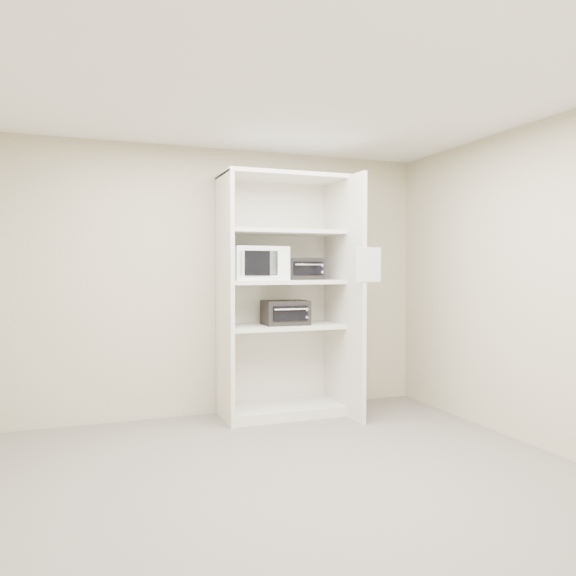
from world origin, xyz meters
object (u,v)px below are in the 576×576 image
object	(u,v)px
shelving_unit	(287,303)
toaster_oven_lower	(285,313)
toaster_oven_upper	(303,269)
microwave	(256,263)

from	to	relation	value
shelving_unit	toaster_oven_lower	size ratio (longest dim) A/B	5.53
shelving_unit	toaster_oven_upper	xyz separation A→B (m)	(0.19, 0.05, 0.35)
shelving_unit	toaster_oven_upper	world-z (taller)	shelving_unit
toaster_oven_upper	shelving_unit	bearing A→B (deg)	-165.83
toaster_oven_lower	shelving_unit	bearing A→B (deg)	48.34
shelving_unit	toaster_oven_lower	bearing A→B (deg)	-133.95
toaster_oven_upper	toaster_oven_lower	distance (m)	0.50
shelving_unit	toaster_oven_upper	bearing A→B (deg)	15.02
shelving_unit	microwave	bearing A→B (deg)	176.20
toaster_oven_upper	microwave	bearing A→B (deg)	-177.43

